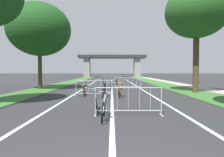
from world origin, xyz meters
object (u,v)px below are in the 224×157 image
tree_left_cypress_far (40,30)px  bicycle_white_0 (105,108)px  tree_right_pine_far (198,12)px  crowd_barrier_fourth (112,80)px  crowd_barrier_second (95,88)px  crowd_barrier_nearest (129,101)px  bicycle_orange_5 (120,91)px  crowd_barrier_third (129,83)px  bicycle_black_3 (105,91)px  bicycle_yellow_2 (85,90)px  bicycle_purple_1 (117,81)px  bicycle_green_4 (104,81)px  bicycle_teal_6 (97,103)px  bicycle_silver_7 (113,85)px

tree_left_cypress_far → bicycle_white_0: tree_left_cypress_far is taller
tree_right_pine_far → crowd_barrier_fourth: (-6.49, 9.08, -5.58)m
tree_left_cypress_far → crowd_barrier_second: size_ratio=3.12×
crowd_barrier_nearest → bicycle_orange_5: crowd_barrier_nearest is taller
crowd_barrier_third → bicycle_black_3: bearing=-108.9°
crowd_barrier_third → bicycle_orange_5: size_ratio=1.51×
tree_left_cypress_far → bicycle_yellow_2: (4.69, -4.52, -5.06)m
crowd_barrier_third → bicycle_purple_1: (-1.00, 5.88, -0.17)m
tree_left_cypress_far → crowd_barrier_third: (8.12, 0.64, -4.91)m
bicycle_yellow_2 → bicycle_orange_5: 2.52m
tree_right_pine_far → bicycle_yellow_2: 10.19m
tree_right_pine_far → crowd_barrier_nearest: 10.92m
crowd_barrier_second → bicycle_white_0: crowd_barrier_second is taller
crowd_barrier_third → bicycle_green_4: crowd_barrier_third is taller
bicycle_teal_6 → bicycle_silver_7: size_ratio=1.03×
crowd_barrier_nearest → bicycle_purple_1: 16.87m
crowd_barrier_nearest → bicycle_white_0: (-0.88, -0.52, -0.14)m
tree_left_cypress_far → crowd_barrier_second: bearing=-41.8°
crowd_barrier_second → bicycle_purple_1: 11.50m
crowd_barrier_fourth → bicycle_silver_7: size_ratio=1.49×
bicycle_yellow_2 → bicycle_orange_5: bearing=-23.3°
tree_left_cypress_far → bicycle_purple_1: tree_left_cypress_far is taller
bicycle_white_0 → bicycle_yellow_2: (-1.62, 6.36, -0.01)m
crowd_barrier_second → bicycle_white_0: 6.08m
tree_right_pine_far → crowd_barrier_nearest: tree_right_pine_far is taller
crowd_barrier_fourth → bicycle_orange_5: (0.61, -11.43, -0.15)m
tree_left_cypress_far → bicycle_orange_5: tree_left_cypress_far is taller
bicycle_black_3 → bicycle_teal_6: (-0.13, -4.49, -0.01)m
crowd_barrier_nearest → bicycle_green_4: bearing=95.8°
bicycle_purple_1 → bicycle_orange_5: bearing=-96.0°
bicycle_orange_5 → tree_right_pine_far: bearing=19.3°
crowd_barrier_nearest → crowd_barrier_third: same height
crowd_barrier_fourth → bicycle_green_4: 1.18m
crowd_barrier_second → bicycle_orange_5: crowd_barrier_second is taller
bicycle_white_0 → bicycle_teal_6: size_ratio=0.96×
crowd_barrier_nearest → bicycle_purple_1: size_ratio=1.54×
crowd_barrier_fourth → bicycle_purple_1: bearing=30.7°
tree_right_pine_far → crowd_barrier_nearest: (-5.77, -7.41, -5.58)m
bicycle_white_0 → bicycle_green_4: bicycle_white_0 is taller
crowd_barrier_second → bicycle_black_3: size_ratio=1.49×
crowd_barrier_second → bicycle_yellow_2: 0.82m
crowd_barrier_second → crowd_barrier_third: bearing=63.9°
crowd_barrier_fourth → bicycle_black_3: bearing=-92.0°
crowd_barrier_second → bicycle_yellow_2: (-0.73, 0.34, -0.15)m
crowd_barrier_second → bicycle_purple_1: (1.69, 11.37, -0.17)m
bicycle_white_0 → bicycle_orange_5: bearing=83.5°
tree_right_pine_far → bicycle_orange_5: size_ratio=4.86×
crowd_barrier_second → bicycle_white_0: (0.89, -6.02, -0.14)m
bicycle_green_4 → bicycle_yellow_2: bearing=-97.9°
crowd_barrier_third → bicycle_silver_7: size_ratio=1.49×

